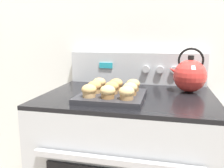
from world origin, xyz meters
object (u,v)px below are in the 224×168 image
at_px(tea_kettle, 190,75).
at_px(muffin_r1_c1, 112,88).
at_px(muffin_r1_c2, 130,89).
at_px(muffin_r0_c0, 89,91).
at_px(muffin_r0_c1, 108,92).
at_px(muffin_r2_c0, 99,84).
at_px(muffin_r0_c2, 127,93).
at_px(muffin_r1_c0, 94,87).
at_px(muffin_r2_c1, 116,84).
at_px(muffin_r2_c2, 133,85).
at_px(muffin_pan, 112,96).

bearing_deg(tea_kettle, muffin_r1_c1, -148.17).
relative_size(muffin_r1_c2, tea_kettle, 0.29).
relative_size(muffin_r0_c0, muffin_r0_c1, 1.00).
xyz_separation_m(muffin_r1_c2, muffin_r2_c0, (-0.16, 0.08, 0.00)).
distance_m(muffin_r0_c1, muffin_r0_c2, 0.08).
height_order(muffin_r0_c2, tea_kettle, tea_kettle).
distance_m(muffin_r1_c0, muffin_r2_c0, 0.09).
height_order(muffin_r0_c2, muffin_r2_c1, same).
relative_size(muffin_r0_c0, muffin_r1_c2, 1.00).
bearing_deg(muffin_r0_c0, muffin_r2_c2, 45.24).
relative_size(muffin_r0_c0, muffin_r1_c0, 1.00).
distance_m(muffin_pan, muffin_r0_c1, 0.09).
bearing_deg(tea_kettle, muffin_r0_c0, -145.07).
xyz_separation_m(muffin_r0_c1, muffin_r2_c0, (-0.08, 0.17, 0.00)).
bearing_deg(tea_kettle, muffin_r0_c1, -138.95).
bearing_deg(muffin_r0_c0, muffin_r1_c1, 46.25).
distance_m(muffin_r0_c2, muffin_r1_c0, 0.18).
relative_size(muffin_r2_c0, tea_kettle, 0.29).
distance_m(muffin_r0_c1, tea_kettle, 0.45).
bearing_deg(muffin_r0_c1, muffin_pan, 91.45).
relative_size(muffin_r0_c2, tea_kettle, 0.29).
xyz_separation_m(muffin_r0_c0, muffin_r1_c0, (-0.00, 0.08, 0.00)).
relative_size(muffin_r0_c2, muffin_r1_c1, 1.00).
bearing_deg(muffin_r0_c2, muffin_r0_c1, 179.71).
relative_size(muffin_r1_c0, muffin_r1_c2, 1.00).
distance_m(muffin_r1_c0, muffin_r2_c1, 0.12).
distance_m(muffin_r0_c0, muffin_r1_c0, 0.08).
relative_size(muffin_r0_c1, muffin_r1_c0, 1.00).
bearing_deg(muffin_r1_c2, muffin_r2_c2, 89.67).
xyz_separation_m(muffin_r0_c0, muffin_r1_c1, (0.08, 0.08, 0.00)).
relative_size(muffin_r0_c2, muffin_r1_c2, 1.00).
bearing_deg(muffin_r1_c1, muffin_r0_c2, -45.95).
bearing_deg(tea_kettle, muffin_r1_c0, -152.76).
bearing_deg(muffin_r1_c1, muffin_r2_c2, 44.27).
distance_m(muffin_r2_c0, muffin_r2_c1, 0.08).
height_order(muffin_pan, muffin_r2_c2, muffin_r2_c2).
bearing_deg(muffin_r2_c1, muffin_r0_c2, -64.33).
bearing_deg(muffin_r1_c1, tea_kettle, 31.83).
height_order(muffin_r0_c2, muffin_r1_c1, same).
bearing_deg(muffin_r1_c2, muffin_r1_c1, 178.18).
height_order(muffin_pan, tea_kettle, tea_kettle).
xyz_separation_m(muffin_r1_c1, muffin_r2_c1, (0.00, 0.08, 0.00)).
xyz_separation_m(muffin_r2_c1, tea_kettle, (0.34, 0.14, 0.04)).
height_order(muffin_r0_c2, muffin_r1_c0, same).
bearing_deg(muffin_pan, muffin_r0_c2, -45.75).
bearing_deg(muffin_r2_c0, muffin_r1_c2, -27.20).
distance_m(muffin_r1_c2, muffin_r2_c2, 0.08).
bearing_deg(tea_kettle, muffin_r0_c2, -131.52).
xyz_separation_m(muffin_r1_c0, muffin_r2_c1, (0.08, 0.08, 0.00)).
bearing_deg(muffin_r1_c1, muffin_r2_c0, 134.65).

